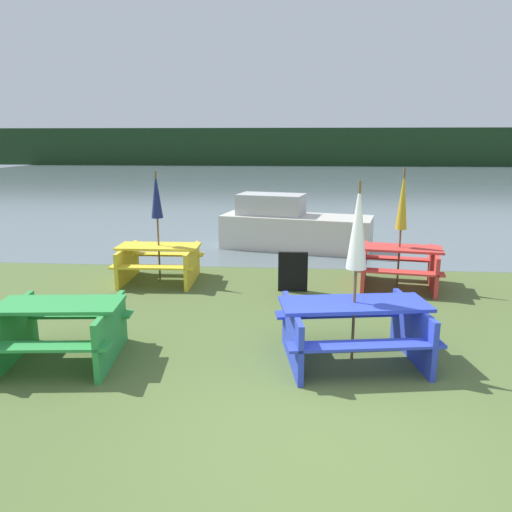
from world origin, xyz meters
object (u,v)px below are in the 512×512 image
picnic_table_yellow (159,260)px  umbrella_gold (403,200)px  picnic_table_red (398,263)px  boat (292,228)px  umbrella_navy (156,197)px  picnic_table_green (61,327)px  signboard (293,272)px  umbrella_white (358,227)px  picnic_table_blue (353,325)px

picnic_table_yellow → umbrella_gold: 4.85m
picnic_table_red → umbrella_gold: (0.00, 0.00, 1.21)m
picnic_table_red → boat: size_ratio=0.44×
umbrella_navy → picnic_table_red: bearing=-0.3°
picnic_table_yellow → umbrella_navy: umbrella_navy is taller
picnic_table_red → picnic_table_yellow: (-4.69, 0.02, -0.02)m
picnic_table_green → picnic_table_yellow: size_ratio=1.03×
signboard → umbrella_white: bearing=-75.2°
picnic_table_red → signboard: bearing=-167.9°
picnic_table_green → signboard: bearing=48.1°
picnic_table_green → signboard: size_ratio=2.22×
picnic_table_green → umbrella_navy: umbrella_navy is taller
picnic_table_blue → picnic_table_yellow: size_ratio=1.26×
umbrella_gold → umbrella_navy: bearing=179.7°
umbrella_navy → picnic_table_yellow: bearing=-116.6°
umbrella_gold → umbrella_navy: 4.69m
picnic_table_red → signboard: picnic_table_red is taller
boat → umbrella_gold: bearing=-45.9°
umbrella_gold → umbrella_white: (-1.23, -3.40, 0.07)m
umbrella_navy → boat: 4.41m
umbrella_white → umbrella_navy: size_ratio=1.05×
picnic_table_blue → boat: 6.83m
umbrella_navy → boat: bearing=51.9°
umbrella_navy → umbrella_gold: bearing=-0.3°
picnic_table_red → boat: 3.95m
umbrella_gold → picnic_table_red: bearing=0.0°
picnic_table_green → boat: boat is taller
picnic_table_red → umbrella_white: bearing=-109.9°
picnic_table_green → umbrella_gold: bearing=36.8°
umbrella_white → boat: 6.93m
picnic_table_green → picnic_table_yellow: 3.74m
boat → signboard: bearing=-76.7°
picnic_table_red → picnic_table_yellow: picnic_table_red is taller
picnic_table_green → boat: (2.89, 7.08, 0.09)m
picnic_table_green → picnic_table_yellow: picnic_table_green is taller
umbrella_white → umbrella_navy: bearing=135.3°
picnic_table_yellow → umbrella_white: bearing=-44.7°
picnic_table_red → umbrella_navy: umbrella_navy is taller
umbrella_white → umbrella_navy: umbrella_white is taller
picnic_table_yellow → signboard: size_ratio=2.17×
umbrella_navy → signboard: bearing=-9.7°
picnic_table_yellow → boat: boat is taller
picnic_table_red → picnic_table_yellow: size_ratio=1.09×
umbrella_white → umbrella_navy: (-3.46, 3.42, -0.04)m
picnic_table_blue → picnic_table_green: bearing=-175.3°
boat → signboard: boat is taller
picnic_table_green → picnic_table_yellow: (0.26, 3.73, -0.01)m
picnic_table_green → picnic_table_red: 6.19m
picnic_table_blue → umbrella_navy: umbrella_navy is taller
umbrella_gold → umbrella_white: size_ratio=0.99×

